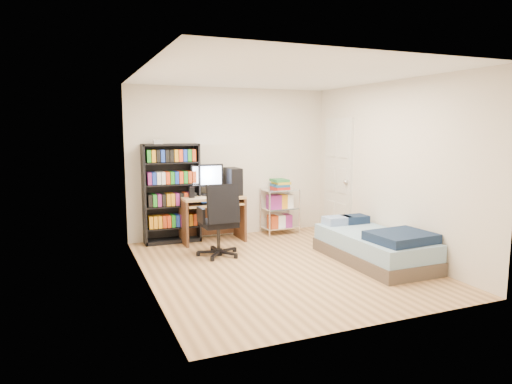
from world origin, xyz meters
name	(u,v)px	position (x,y,z in m)	size (l,w,h in m)	color
room	(281,173)	(0.00, 0.00, 1.25)	(3.58, 4.08, 2.58)	tan
media_shelf	(171,192)	(-1.06, 1.84, 0.82)	(0.89, 0.30, 1.65)	black
computer_desk	(217,199)	(-0.35, 1.71, 0.68)	(0.99, 0.58, 1.25)	tan
office_chair	(220,233)	(-0.61, 0.77, 0.34)	(0.65, 0.65, 1.07)	black
wire_cart	(280,198)	(0.82, 1.77, 0.63)	(0.60, 0.43, 0.96)	white
bed	(375,246)	(1.28, -0.31, 0.23)	(0.90, 1.80, 0.51)	brown
door	(338,177)	(1.72, 1.35, 1.00)	(0.12, 0.80, 2.00)	silver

